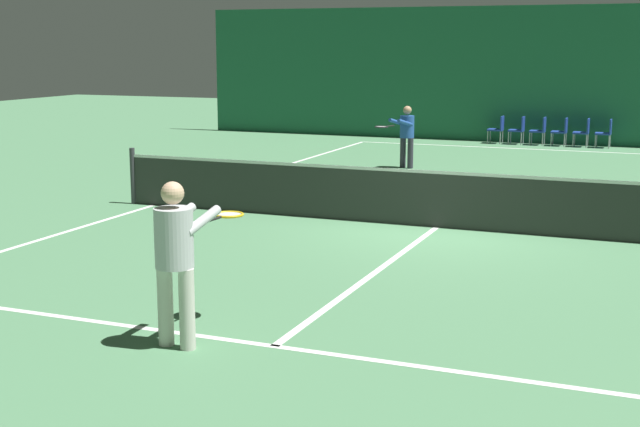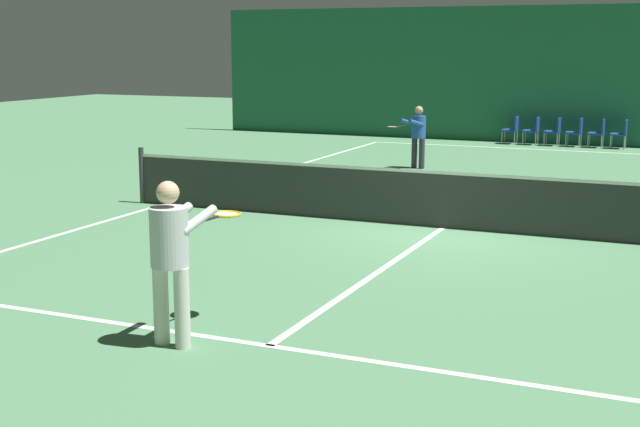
% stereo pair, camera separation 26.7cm
% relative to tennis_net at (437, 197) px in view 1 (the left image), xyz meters
% --- Properties ---
extents(ground_plane, '(60.00, 60.00, 0.00)m').
position_rel_tennis_net_xyz_m(ground_plane, '(0.00, 0.00, -0.51)').
color(ground_plane, '#4C7F56').
extents(backdrop_curtain, '(23.00, 0.12, 4.15)m').
position_rel_tennis_net_xyz_m(backdrop_curtain, '(0.00, 13.60, 1.56)').
color(backdrop_curtain, '#1E5B3D').
rests_on(backdrop_curtain, ground).
extents(court_line_baseline_far, '(11.00, 0.10, 0.00)m').
position_rel_tennis_net_xyz_m(court_line_baseline_far, '(0.00, 11.90, -0.51)').
color(court_line_baseline_far, white).
rests_on(court_line_baseline_far, ground).
extents(court_line_service_far, '(8.25, 0.10, 0.00)m').
position_rel_tennis_net_xyz_m(court_line_service_far, '(0.00, 6.40, -0.51)').
color(court_line_service_far, white).
rests_on(court_line_service_far, ground).
extents(court_line_service_near, '(8.25, 0.10, 0.00)m').
position_rel_tennis_net_xyz_m(court_line_service_near, '(0.00, -6.40, -0.51)').
color(court_line_service_near, white).
rests_on(court_line_service_near, ground).
extents(court_line_sideline_left, '(0.10, 23.80, 0.00)m').
position_rel_tennis_net_xyz_m(court_line_sideline_left, '(-5.50, 0.00, -0.51)').
color(court_line_sideline_left, white).
rests_on(court_line_sideline_left, ground).
extents(court_line_centre, '(0.10, 12.80, 0.00)m').
position_rel_tennis_net_xyz_m(court_line_centre, '(0.00, 0.00, -0.51)').
color(court_line_centre, white).
rests_on(court_line_centre, ground).
extents(tennis_net, '(12.00, 0.10, 1.07)m').
position_rel_tennis_net_xyz_m(tennis_net, '(0.00, 0.00, 0.00)').
color(tennis_net, '#2D332D').
rests_on(tennis_net, ground).
extents(player_near, '(0.48, 1.39, 1.69)m').
position_rel_tennis_net_xyz_m(player_near, '(-0.90, -6.74, 0.47)').
color(player_near, beige).
rests_on(player_near, ground).
extents(player_far, '(0.82, 1.31, 1.52)m').
position_rel_tennis_net_xyz_m(player_far, '(-2.57, 6.72, 0.38)').
color(player_far, '#2D2D38').
rests_on(player_far, ground).
extents(courtside_chair_0, '(0.44, 0.44, 0.84)m').
position_rel_tennis_net_xyz_m(courtside_chair_0, '(-1.53, 13.05, -0.03)').
color(courtside_chair_0, '#99999E').
rests_on(courtside_chair_0, ground).
extents(courtside_chair_1, '(0.44, 0.44, 0.84)m').
position_rel_tennis_net_xyz_m(courtside_chair_1, '(-0.90, 13.05, -0.03)').
color(courtside_chair_1, '#99999E').
rests_on(courtside_chair_1, ground).
extents(courtside_chair_2, '(0.44, 0.44, 0.84)m').
position_rel_tennis_net_xyz_m(courtside_chair_2, '(-0.27, 13.05, -0.03)').
color(courtside_chair_2, '#99999E').
rests_on(courtside_chair_2, ground).
extents(courtside_chair_3, '(0.44, 0.44, 0.84)m').
position_rel_tennis_net_xyz_m(courtside_chair_3, '(0.36, 13.05, -0.03)').
color(courtside_chair_3, '#99999E').
rests_on(courtside_chair_3, ground).
extents(courtside_chair_4, '(0.44, 0.44, 0.84)m').
position_rel_tennis_net_xyz_m(courtside_chair_4, '(1.00, 13.05, -0.03)').
color(courtside_chair_4, '#99999E').
rests_on(courtside_chair_4, ground).
extents(courtside_chair_5, '(0.44, 0.44, 0.84)m').
position_rel_tennis_net_xyz_m(courtside_chair_5, '(1.63, 13.05, -0.03)').
color(courtside_chair_5, '#99999E').
rests_on(courtside_chair_5, ground).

